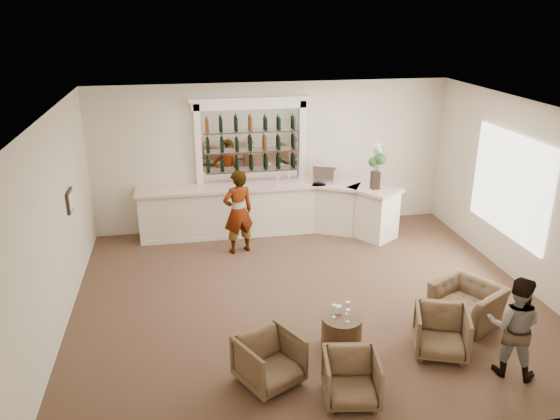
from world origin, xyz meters
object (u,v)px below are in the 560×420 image
object	(u,v)px
cocktail_table	(342,332)
sommelier	(238,212)
guest	(514,326)
armchair_left	(269,360)
bar_counter	(270,209)
espresso_machine	(325,173)
armchair_center	(351,378)
armchair_right	(441,332)
armchair_far	(467,303)
flower_vase	(376,163)

from	to	relation	value
cocktail_table	sommelier	distance (m)	3.89
guest	armchair_left	size ratio (longest dim) A/B	1.89
bar_counter	guest	xyz separation A→B (m)	(2.46, -5.53, 0.16)
cocktail_table	espresso_machine	xyz separation A→B (m)	(0.90, 4.54, 1.09)
bar_counter	sommelier	xyz separation A→B (m)	(-0.79, -0.85, 0.31)
bar_counter	cocktail_table	bearing A→B (deg)	-85.68
armchair_left	armchair_center	xyz separation A→B (m)	(0.98, -0.54, -0.03)
armchair_left	armchair_right	distance (m)	2.59
armchair_far	armchair_center	bearing A→B (deg)	-88.05
armchair_center	armchair_far	xyz separation A→B (m)	(2.42, 1.50, -0.01)
armchair_right	armchair_far	world-z (taller)	armchair_right
armchair_center	armchair_right	bearing A→B (deg)	34.12
bar_counter	cocktail_table	size ratio (longest dim) A/B	9.46
armchair_center	espresso_machine	bearing A→B (deg)	87.88
armchair_left	armchair_far	world-z (taller)	armchair_left
guest	espresso_machine	xyz separation A→B (m)	(-1.21, 5.55, 0.60)
armchair_left	cocktail_table	bearing A→B (deg)	0.17
armchair_left	flower_vase	xyz separation A→B (m)	(3.05, 4.51, 1.35)
bar_counter	cocktail_table	world-z (taller)	bar_counter
armchair_right	flower_vase	xyz separation A→B (m)	(0.46, 4.30, 1.35)
cocktail_table	armchair_right	size ratio (longest dim) A/B	0.78
sommelier	guest	bearing A→B (deg)	108.56
guest	armchair_right	size ratio (longest dim) A/B	1.91
armchair_left	armchair_center	size ratio (longest dim) A/B	1.08
bar_counter	sommelier	bearing A→B (deg)	-132.86
espresso_machine	armchair_far	bearing A→B (deg)	-49.57
armchair_far	flower_vase	bearing A→B (deg)	155.73
armchair_center	flower_vase	bearing A→B (deg)	76.72
armchair_far	armchair_right	bearing A→B (deg)	-77.29
bar_counter	armchair_center	world-z (taller)	bar_counter
sommelier	armchair_right	xyz separation A→B (m)	(2.52, -4.08, -0.53)
bar_counter	armchair_right	world-z (taller)	bar_counter
armchair_far	sommelier	bearing A→B (deg)	-164.92
espresso_machine	flower_vase	size ratio (longest dim) A/B	0.46
espresso_machine	flower_vase	distance (m)	1.21
guest	armchair_far	bearing A→B (deg)	-60.21
bar_counter	armchair_right	distance (m)	5.23
cocktail_table	armchair_far	distance (m)	2.22
armchair_far	espresso_machine	xyz separation A→B (m)	(-1.30, 4.20, 1.02)
sommelier	armchair_left	xyz separation A→B (m)	(-0.07, -4.30, -0.53)
armchair_right	armchair_far	size ratio (longest dim) A/B	0.78
sommelier	espresso_machine	bearing A→B (deg)	-173.10
armchair_left	espresso_machine	size ratio (longest dim) A/B	1.70
cocktail_table	armchair_left	xyz separation A→B (m)	(-1.20, -0.63, 0.11)
armchair_center	espresso_machine	size ratio (longest dim) A/B	1.57
armchair_center	armchair_far	size ratio (longest dim) A/B	0.73
sommelier	armchair_left	distance (m)	4.33
bar_counter	guest	size ratio (longest dim) A/B	3.87
armchair_center	flower_vase	xyz separation A→B (m)	(2.07, 5.05, 1.37)
armchair_left	espresso_machine	distance (m)	5.66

